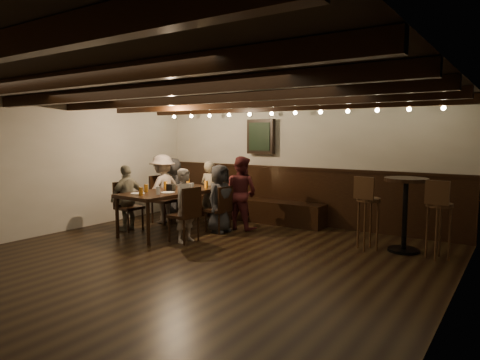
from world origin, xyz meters
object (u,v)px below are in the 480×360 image
Objects in this scene: chair_right_near at (219,218)px; person_bench_right at (241,193)px; chair_right_far at (185,225)px; person_left_near at (163,189)px; chair_left_near at (164,208)px; person_left_far at (127,198)px; high_top_table at (405,203)px; bar_stool_right at (438,230)px; person_right_far at (186,205)px; bar_stool_left at (368,223)px; dining_table at (173,194)px; person_bench_centre at (210,192)px; chair_left_far at (129,216)px; person_bench_left at (173,188)px; person_right_near at (220,199)px.

person_bench_right is (0.20, 0.44, 0.43)m from chair_right_near.
person_left_near is at bearing 58.51° from chair_right_far.
chair_left_near is 0.78× the size of person_left_far.
high_top_table reaches higher than chair_right_near.
person_left_near is at bearing 180.00° from person_left_far.
bar_stool_right is at bearing -178.81° from person_bench_right.
bar_stool_left is (2.67, 1.21, -0.19)m from person_right_far.
chair_right_far is at bearing -179.90° from chair_right_near.
person_left_near is (-0.03, 0.00, 0.40)m from chair_left_near.
dining_table is 1.27m from person_bench_right.
bar_stool_right is at bearing 178.98° from person_bench_centre.
chair_left_near is 1.73m from person_bench_right.
chair_right_far is (0.70, -0.48, -0.42)m from dining_table.
dining_table is 2.17× the size of chair_left_near.
bar_stool_left is at bearing 107.89° from person_left_far.
bar_stool_right is (5.10, 0.29, 0.14)m from chair_left_near.
person_left_far reaches higher than chair_left_far.
person_bench_centre is 1.09× the size of bar_stool_left.
person_bench_left is at bearing 50.71° from person_right_far.
bar_stool_left is (4.17, 1.14, -0.19)m from person_left_far.
person_right_near reaches higher than person_right_far.
chair_left_far is at bearing -163.80° from high_top_table.
person_bench_left is 0.48m from person_left_near.
chair_right_far is 1.77m from person_left_near.
dining_table is 0.88m from person_left_far.
person_bench_left is 0.91m from person_bench_centre.
person_left_near is at bearing 59.04° from person_right_far.
person_bench_centre is at bearing 154.38° from chair_left_far.
person_bench_right reaches higher than person_left_far.
person_bench_centre is at bearing 153.43° from person_left_far.
person_right_far reaches higher than chair_right_far.
person_left_far reaches higher than chair_right_far.
chair_right_near is at bearing 67.98° from person_bench_right.
person_right_far is at bearing 83.66° from person_bench_right.
person_right_far is at bearing -156.82° from bar_stool_right.
person_right_far is (0.73, -0.48, -0.09)m from dining_table.
high_top_table is at bearing 166.87° from bar_stool_right.
bar_stool_left is at bearing 14.62° from dining_table.
person_bench_centre is 4.36m from bar_stool_right.
person_right_far is at bearing 140.71° from person_bench_left.
person_right_near is at bearing -90.00° from chair_right_near.
bar_stool_right is (4.35, -0.27, -0.20)m from person_bench_centre.
person_right_far is (1.46, -0.97, -0.08)m from person_left_near.
person_right_far is (0.68, -1.53, -0.01)m from person_bench_centre.
chair_right_near is 1.01m from person_bench_centre.
chair_right_far is 0.80× the size of bar_stool_left.
person_left_near is at bearing 38.66° from person_bench_centre.
person_right_near is (1.63, -0.52, -0.02)m from person_bench_left.
person_right_far is (-0.21, -1.34, -0.08)m from person_bench_right.
person_bench_left is at bearing 74.74° from person_right_near.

